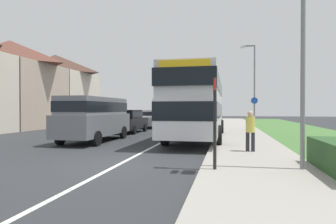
{
  "coord_description": "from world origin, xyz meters",
  "views": [
    {
      "loc": [
        3.32,
        -8.56,
        1.75
      ],
      "look_at": [
        0.67,
        4.17,
        1.6
      ],
      "focal_mm": 30.45,
      "sensor_mm": 36.0,
      "label": 1
    }
  ],
  "objects_px": {
    "double_decker_bus": "(198,102)",
    "street_lamp_near": "(299,29)",
    "parked_van_grey": "(95,116)",
    "cycle_route_sign": "(254,113)",
    "street_lamp_mid": "(253,81)",
    "pedestrian_at_stop": "(250,129)",
    "bus_stop_sign": "(215,117)",
    "parked_car_silver": "(149,118)",
    "parked_car_black": "(128,120)"
  },
  "relations": [
    {
      "from": "double_decker_bus",
      "to": "street_lamp_near",
      "type": "relative_size",
      "value": 1.59
    },
    {
      "from": "parked_van_grey",
      "to": "street_lamp_near",
      "type": "distance_m",
      "value": 10.86
    },
    {
      "from": "cycle_route_sign",
      "to": "street_lamp_near",
      "type": "relative_size",
      "value": 0.38
    },
    {
      "from": "cycle_route_sign",
      "to": "street_lamp_mid",
      "type": "bearing_deg",
      "value": 86.52
    },
    {
      "from": "double_decker_bus",
      "to": "pedestrian_at_stop",
      "type": "xyz_separation_m",
      "value": [
        2.51,
        -4.87,
        -1.17
      ]
    },
    {
      "from": "bus_stop_sign",
      "to": "street_lamp_near",
      "type": "height_order",
      "value": "street_lamp_near"
    },
    {
      "from": "parked_car_silver",
      "to": "pedestrian_at_stop",
      "type": "relative_size",
      "value": 2.65
    },
    {
      "from": "double_decker_bus",
      "to": "parked_van_grey",
      "type": "distance_m",
      "value": 5.73
    },
    {
      "from": "pedestrian_at_stop",
      "to": "bus_stop_sign",
      "type": "bearing_deg",
      "value": -108.73
    },
    {
      "from": "parked_car_silver",
      "to": "street_lamp_mid",
      "type": "height_order",
      "value": "street_lamp_mid"
    },
    {
      "from": "parked_car_black",
      "to": "bus_stop_sign",
      "type": "xyz_separation_m",
      "value": [
        6.74,
        -11.95,
        0.63
      ]
    },
    {
      "from": "parked_van_grey",
      "to": "cycle_route_sign",
      "type": "height_order",
      "value": "cycle_route_sign"
    },
    {
      "from": "parked_van_grey",
      "to": "pedestrian_at_stop",
      "type": "distance_m",
      "value": 8.3
    },
    {
      "from": "double_decker_bus",
      "to": "parked_car_silver",
      "type": "bearing_deg",
      "value": 120.94
    },
    {
      "from": "pedestrian_at_stop",
      "to": "bus_stop_sign",
      "type": "height_order",
      "value": "bus_stop_sign"
    },
    {
      "from": "parked_car_black",
      "to": "parked_car_silver",
      "type": "xyz_separation_m",
      "value": [
        0.1,
        5.32,
        -0.01
      ]
    },
    {
      "from": "street_lamp_mid",
      "to": "parked_van_grey",
      "type": "bearing_deg",
      "value": -133.33
    },
    {
      "from": "parked_van_grey",
      "to": "parked_car_silver",
      "type": "distance_m",
      "value": 10.95
    },
    {
      "from": "parked_car_black",
      "to": "cycle_route_sign",
      "type": "distance_m",
      "value": 8.87
    },
    {
      "from": "cycle_route_sign",
      "to": "parked_car_black",
      "type": "bearing_deg",
      "value": -178.79
    },
    {
      "from": "parked_car_black",
      "to": "parked_car_silver",
      "type": "relative_size",
      "value": 0.96
    },
    {
      "from": "bus_stop_sign",
      "to": "cycle_route_sign",
      "type": "relative_size",
      "value": 1.03
    },
    {
      "from": "parked_van_grey",
      "to": "street_lamp_mid",
      "type": "bearing_deg",
      "value": 46.67
    },
    {
      "from": "parked_van_grey",
      "to": "street_lamp_near",
      "type": "xyz_separation_m",
      "value": [
        8.81,
        -5.84,
        2.51
      ]
    },
    {
      "from": "parked_car_silver",
      "to": "street_lamp_mid",
      "type": "distance_m",
      "value": 9.59
    },
    {
      "from": "parked_car_silver",
      "to": "bus_stop_sign",
      "type": "xyz_separation_m",
      "value": [
        6.64,
        -17.27,
        0.64
      ]
    },
    {
      "from": "parked_car_silver",
      "to": "cycle_route_sign",
      "type": "height_order",
      "value": "cycle_route_sign"
    },
    {
      "from": "double_decker_bus",
      "to": "pedestrian_at_stop",
      "type": "relative_size",
      "value": 6.41
    },
    {
      "from": "pedestrian_at_stop",
      "to": "street_lamp_near",
      "type": "height_order",
      "value": "street_lamp_near"
    },
    {
      "from": "street_lamp_mid",
      "to": "parked_car_silver",
      "type": "bearing_deg",
      "value": 170.75
    },
    {
      "from": "parked_car_black",
      "to": "pedestrian_at_stop",
      "type": "height_order",
      "value": "pedestrian_at_stop"
    },
    {
      "from": "double_decker_bus",
      "to": "parked_car_silver",
      "type": "xyz_separation_m",
      "value": [
        -5.33,
        8.89,
        -1.24
      ]
    },
    {
      "from": "parked_van_grey",
      "to": "parked_car_black",
      "type": "bearing_deg",
      "value": 91.34
    },
    {
      "from": "cycle_route_sign",
      "to": "parked_car_silver",
      "type": "bearing_deg",
      "value": 149.62
    },
    {
      "from": "double_decker_bus",
      "to": "street_lamp_mid",
      "type": "xyz_separation_m",
      "value": [
        3.65,
        7.42,
        1.8
      ]
    },
    {
      "from": "cycle_route_sign",
      "to": "street_lamp_near",
      "type": "distance_m",
      "value": 11.91
    },
    {
      "from": "pedestrian_at_stop",
      "to": "cycle_route_sign",
      "type": "distance_m",
      "value": 8.68
    },
    {
      "from": "parked_van_grey",
      "to": "cycle_route_sign",
      "type": "xyz_separation_m",
      "value": [
        8.72,
        5.81,
        0.04
      ]
    },
    {
      "from": "double_decker_bus",
      "to": "parked_van_grey",
      "type": "bearing_deg",
      "value": -158.78
    },
    {
      "from": "street_lamp_near",
      "to": "parked_car_silver",
      "type": "bearing_deg",
      "value": 117.79
    },
    {
      "from": "bus_stop_sign",
      "to": "parked_car_silver",
      "type": "bearing_deg",
      "value": 111.03
    },
    {
      "from": "street_lamp_mid",
      "to": "pedestrian_at_stop",
      "type": "bearing_deg",
      "value": -95.32
    },
    {
      "from": "parked_van_grey",
      "to": "parked_car_silver",
      "type": "xyz_separation_m",
      "value": [
        -0.03,
        10.94,
        -0.48
      ]
    },
    {
      "from": "parked_van_grey",
      "to": "bus_stop_sign",
      "type": "xyz_separation_m",
      "value": [
        6.61,
        -6.33,
        0.15
      ]
    },
    {
      "from": "bus_stop_sign",
      "to": "street_lamp_near",
      "type": "xyz_separation_m",
      "value": [
        2.2,
        0.49,
        2.36
      ]
    },
    {
      "from": "parked_car_silver",
      "to": "pedestrian_at_stop",
      "type": "height_order",
      "value": "pedestrian_at_stop"
    },
    {
      "from": "parked_car_black",
      "to": "street_lamp_near",
      "type": "distance_m",
      "value": 14.84
    },
    {
      "from": "bus_stop_sign",
      "to": "street_lamp_mid",
      "type": "height_order",
      "value": "street_lamp_mid"
    },
    {
      "from": "double_decker_bus",
      "to": "bus_stop_sign",
      "type": "height_order",
      "value": "double_decker_bus"
    },
    {
      "from": "bus_stop_sign",
      "to": "parked_van_grey",
      "type": "bearing_deg",
      "value": 136.22
    }
  ]
}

